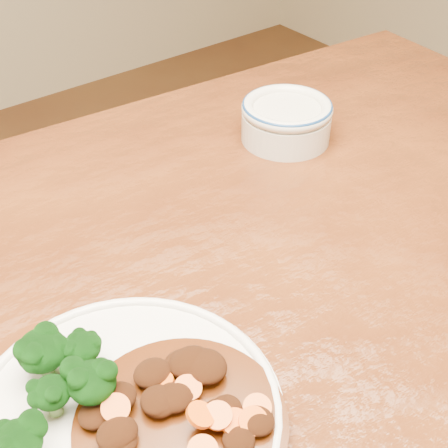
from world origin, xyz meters
TOP-DOWN VIEW (x-y plane):
  - dining_table at (0.00, 0.00)m, footprint 1.57×1.02m
  - dinner_plate at (-0.12, -0.08)m, footprint 0.28×0.28m
  - broccoli_florets at (-0.16, -0.04)m, footprint 0.12×0.12m
  - mince_stew at (-0.08, -0.11)m, footprint 0.19×0.19m
  - dip_bowl at (0.33, 0.19)m, footprint 0.13×0.13m

SIDE VIEW (x-z plane):
  - dining_table at x=0.00m, z-range 0.30..1.05m
  - dinner_plate at x=-0.12m, z-range 0.75..0.77m
  - mince_stew at x=-0.08m, z-range 0.76..0.79m
  - dip_bowl at x=0.33m, z-range 0.75..0.81m
  - broccoli_florets at x=-0.16m, z-range 0.77..0.82m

